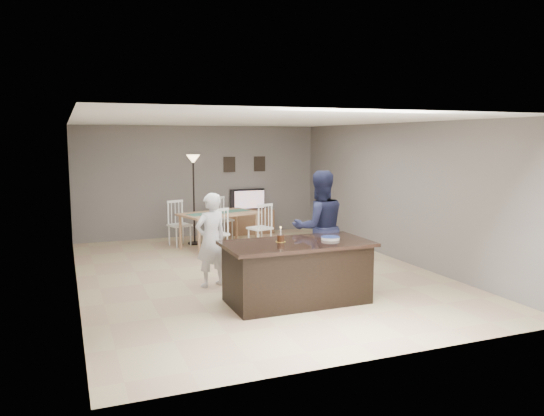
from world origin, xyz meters
name	(u,v)px	position (x,y,z in m)	size (l,w,h in m)	color
floor	(255,273)	(0.00, 0.00, 0.00)	(8.00, 8.00, 0.00)	tan
room_shell	(255,180)	(0.00, 0.00, 1.68)	(8.00, 8.00, 8.00)	slate
kitchen_island	(297,272)	(0.00, -1.80, 0.45)	(2.15, 1.10, 0.90)	black
tv_console	(250,222)	(1.20, 3.77, 0.30)	(1.20, 0.40, 0.60)	brown
television	(249,200)	(1.20, 3.84, 0.86)	(0.91, 0.12, 0.53)	black
tv_screen_glow	(250,200)	(1.20, 3.76, 0.87)	(0.78, 0.78, 0.00)	orange
picture_frames	(245,164)	(1.15, 3.98, 1.75)	(1.10, 0.02, 0.38)	black
doorway	(80,238)	(-2.99, -2.30, 1.26)	(0.00, 2.10, 2.65)	black
woman	(211,240)	(-0.95, -0.52, 0.77)	(0.56, 0.37, 1.53)	silver
man	(319,228)	(0.76, -1.02, 0.94)	(0.91, 0.71, 1.88)	#191C38
birthday_cake	(281,238)	(-0.22, -1.70, 0.95)	(0.14, 0.14, 0.22)	yellow
plate_stack	(330,238)	(0.54, -1.81, 0.92)	(0.28, 0.28, 0.04)	white
dining_table	(219,219)	(0.01, 2.40, 0.65)	(2.08, 2.26, 1.01)	tan
floor_lamp	(193,175)	(-0.40, 3.00, 1.58)	(0.30, 0.30, 2.03)	black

